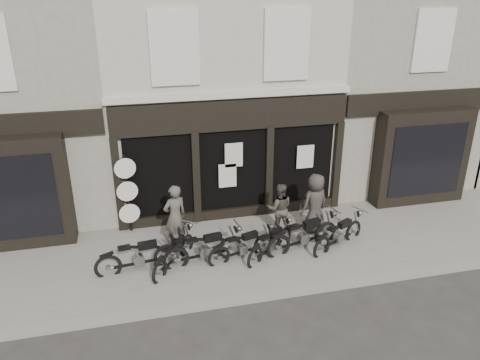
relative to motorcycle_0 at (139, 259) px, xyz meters
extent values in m
plane|color=#2D2B28|center=(3.04, -0.56, -0.42)|extent=(90.00, 90.00, 0.00)
cube|color=slate|center=(3.04, 0.34, -0.36)|extent=(30.00, 4.20, 0.12)
cube|color=gray|center=(3.04, -1.81, -0.36)|extent=(30.00, 0.25, 0.13)
cube|color=#B8B29E|center=(3.04, 5.44, 3.68)|extent=(7.20, 6.00, 8.20)
cube|color=black|center=(3.04, 2.36, 3.03)|extent=(7.10, 0.18, 0.90)
cube|color=black|center=(3.04, 2.42, 1.08)|extent=(6.50, 0.10, 2.95)
cube|color=black|center=(3.04, 2.35, -0.20)|extent=(7.10, 0.20, 0.44)
cube|color=beige|center=(3.04, 2.39, 3.63)|extent=(7.30, 0.22, 0.18)
cube|color=beige|center=(1.44, 2.39, 4.98)|extent=(1.35, 0.12, 2.00)
cube|color=black|center=(1.44, 2.42, 4.98)|extent=(1.05, 0.06, 1.70)
cube|color=beige|center=(4.64, 2.39, 4.98)|extent=(1.35, 0.12, 2.00)
cube|color=black|center=(4.64, 2.42, 4.98)|extent=(1.05, 0.06, 1.70)
cube|color=black|center=(-0.41, 2.34, 1.13)|extent=(0.22, 0.22, 3.00)
cube|color=black|center=(1.89, 2.34, 1.13)|extent=(0.22, 0.22, 3.00)
cube|color=black|center=(4.19, 2.34, 1.13)|extent=(0.22, 0.22, 3.00)
cube|color=black|center=(6.49, 2.34, 1.13)|extent=(0.22, 0.22, 3.00)
cube|color=beige|center=(3.04, 2.24, 1.83)|extent=(0.55, 0.04, 0.75)
cube|color=beige|center=(5.34, 2.24, 1.58)|extent=(0.55, 0.04, 0.75)
cube|color=beige|center=(2.84, 2.24, 1.18)|extent=(0.55, 0.04, 0.75)
cube|color=gray|center=(-3.31, 5.44, 3.68)|extent=(5.50, 6.00, 8.20)
cube|color=black|center=(-3.31, 2.09, 1.28)|extent=(3.20, 0.70, 3.20)
cube|color=black|center=(-3.31, 1.74, 1.28)|extent=(2.60, 0.06, 2.40)
cube|color=gray|center=(9.39, 5.44, 3.68)|extent=(5.50, 6.00, 8.20)
cube|color=black|center=(9.39, 2.09, 1.28)|extent=(3.20, 0.70, 3.20)
cube|color=black|center=(9.39, 1.74, 1.28)|extent=(2.60, 0.06, 2.40)
cube|color=black|center=(9.39, 2.39, 3.08)|extent=(5.40, 0.16, 0.70)
cube|color=beige|center=(9.39, 2.40, 4.98)|extent=(1.30, 0.10, 1.90)
cube|color=black|center=(9.39, 2.43, 4.98)|extent=(1.00, 0.06, 1.60)
torus|color=black|center=(0.72, 0.09, -0.07)|extent=(0.72, 0.18, 0.71)
torus|color=black|center=(-0.78, -0.10, -0.07)|extent=(0.72, 0.18, 0.71)
cube|color=black|center=(-0.03, 0.00, -0.11)|extent=(1.24, 0.20, 0.06)
cube|color=gray|center=(-0.01, 0.00, -0.03)|extent=(0.27, 0.22, 0.27)
cube|color=black|center=(0.24, 0.03, 0.37)|extent=(0.50, 0.23, 0.18)
cube|color=black|center=(-0.34, -0.04, 0.41)|extent=(0.34, 0.25, 0.06)
cylinder|color=gray|center=(0.95, 0.12, 0.62)|extent=(0.11, 0.60, 0.04)
torus|color=black|center=(1.31, 0.55, -0.10)|extent=(0.46, 0.58, 0.65)
torus|color=black|center=(0.48, -0.57, -0.10)|extent=(0.46, 0.58, 0.65)
cube|color=black|center=(0.89, -0.01, -0.14)|extent=(0.72, 0.95, 0.06)
cube|color=gray|center=(0.91, 0.00, -0.06)|extent=(0.28, 0.29, 0.25)
cube|color=black|center=(1.04, 0.19, 0.31)|extent=(0.40, 0.45, 0.16)
cube|color=black|center=(0.72, -0.25, 0.34)|extent=(0.33, 0.35, 0.06)
cylinder|color=gray|center=(1.44, 0.72, 0.54)|extent=(0.47, 0.36, 0.03)
torus|color=black|center=(2.44, 0.09, -0.07)|extent=(0.72, 0.20, 0.71)
torus|color=black|center=(0.94, -0.14, -0.07)|extent=(0.72, 0.20, 0.71)
cube|color=black|center=(1.69, -0.02, -0.11)|extent=(1.24, 0.24, 0.06)
cube|color=gray|center=(1.71, -0.02, -0.03)|extent=(0.28, 0.22, 0.27)
cube|color=black|center=(1.96, 0.02, 0.37)|extent=(0.50, 0.25, 0.18)
cube|color=black|center=(1.38, -0.07, 0.41)|extent=(0.34, 0.25, 0.06)
cylinder|color=gray|center=(2.66, 0.13, 0.62)|extent=(0.13, 0.61, 0.04)
torus|color=black|center=(3.40, 0.11, -0.10)|extent=(0.65, 0.25, 0.65)
torus|color=black|center=(2.06, -0.25, -0.10)|extent=(0.65, 0.25, 0.65)
cube|color=black|center=(2.73, -0.07, -0.14)|extent=(1.11, 0.34, 0.06)
cube|color=gray|center=(2.75, -0.06, -0.06)|extent=(0.27, 0.22, 0.25)
cube|color=black|center=(2.97, -0.01, 0.30)|extent=(0.47, 0.27, 0.16)
cube|color=black|center=(2.45, -0.14, 0.34)|extent=(0.33, 0.26, 0.06)
cylinder|color=gray|center=(3.60, 0.16, 0.53)|extent=(0.18, 0.54, 0.03)
torus|color=black|center=(4.07, 0.32, -0.11)|extent=(0.56, 0.45, 0.64)
torus|color=black|center=(2.98, -0.50, -0.11)|extent=(0.56, 0.45, 0.64)
cube|color=black|center=(3.52, -0.09, -0.14)|extent=(0.92, 0.71, 0.06)
cube|color=gray|center=(3.54, -0.08, -0.07)|extent=(0.28, 0.27, 0.24)
cube|color=black|center=(3.72, 0.06, 0.29)|extent=(0.44, 0.39, 0.16)
cube|color=black|center=(3.30, -0.26, 0.32)|extent=(0.34, 0.32, 0.06)
cylinder|color=gray|center=(4.23, 0.45, 0.51)|extent=(0.36, 0.45, 0.03)
torus|color=black|center=(5.27, 0.21, -0.05)|extent=(0.75, 0.29, 0.75)
torus|color=black|center=(3.73, -0.20, -0.05)|extent=(0.75, 0.29, 0.75)
cube|color=black|center=(4.50, 0.00, -0.10)|extent=(1.28, 0.39, 0.07)
cube|color=gray|center=(4.52, 0.01, -0.01)|extent=(0.31, 0.26, 0.29)
cube|color=black|center=(4.78, 0.08, 0.41)|extent=(0.54, 0.31, 0.19)
cube|color=black|center=(4.18, -0.08, 0.45)|extent=(0.37, 0.30, 0.07)
cylinder|color=gray|center=(5.50, 0.27, 0.67)|extent=(0.20, 0.63, 0.04)
torus|color=black|center=(6.15, 0.21, -0.09)|extent=(0.63, 0.39, 0.67)
torus|color=black|center=(4.89, -0.45, -0.09)|extent=(0.63, 0.39, 0.67)
cube|color=black|center=(5.52, -0.12, -0.13)|extent=(1.06, 0.58, 0.06)
cube|color=gray|center=(5.54, -0.11, -0.05)|extent=(0.29, 0.27, 0.26)
cube|color=black|center=(5.75, 0.00, 0.32)|extent=(0.48, 0.36, 0.17)
cube|color=black|center=(5.26, -0.25, 0.36)|extent=(0.35, 0.31, 0.06)
cylinder|color=gray|center=(6.34, 0.31, 0.56)|extent=(0.29, 0.52, 0.04)
imported|color=#4A473D|center=(1.07, 0.97, 0.63)|extent=(0.79, 0.65, 1.86)
imported|color=#433E36|center=(4.15, 1.05, 0.48)|extent=(0.86, 0.73, 1.56)
imported|color=#36312D|center=(5.20, 0.90, 0.60)|extent=(1.02, 0.83, 1.81)
cylinder|color=black|center=(-0.17, 2.18, -0.39)|extent=(0.40, 0.40, 0.07)
cylinder|color=black|center=(-0.17, 2.18, 0.85)|extent=(0.08, 0.08, 2.54)
cylinder|color=black|center=(-0.17, 2.15, 1.73)|extent=(0.62, 0.14, 0.62)
cylinder|color=beige|center=(-0.17, 2.12, 1.73)|extent=(0.61, 0.10, 0.62)
cylinder|color=black|center=(-0.17, 2.15, 1.01)|extent=(0.62, 0.14, 0.62)
cylinder|color=beige|center=(-0.17, 2.12, 1.01)|extent=(0.61, 0.10, 0.62)
cylinder|color=black|center=(-0.17, 2.15, 0.30)|extent=(0.62, 0.14, 0.62)
cylinder|color=beige|center=(-0.17, 2.12, 0.30)|extent=(0.61, 0.10, 0.62)
camera|label=1|loc=(0.11, -10.71, 6.56)|focal=35.00mm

